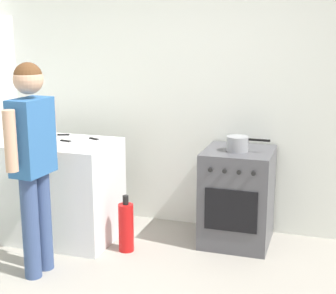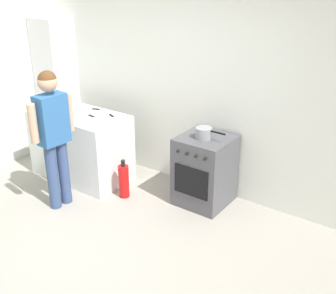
% 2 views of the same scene
% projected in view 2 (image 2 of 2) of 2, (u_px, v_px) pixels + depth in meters
% --- Properties ---
extents(ground_plane, '(8.00, 8.00, 0.00)m').
position_uv_depth(ground_plane, '(91.00, 257.00, 4.19)').
color(ground_plane, gray).
extents(back_wall, '(6.00, 0.10, 2.60)m').
position_uv_depth(back_wall, '(198.00, 87.00, 5.13)').
color(back_wall, silver).
rests_on(back_wall, ground).
extents(counter_unit, '(1.30, 0.70, 0.90)m').
position_uv_depth(counter_unit, '(81.00, 146.00, 5.63)').
color(counter_unit, silver).
rests_on(counter_unit, ground).
extents(oven_left, '(0.59, 0.62, 0.85)m').
position_uv_depth(oven_left, '(205.00, 170.00, 5.01)').
color(oven_left, '#4C4C51').
rests_on(oven_left, ground).
extents(pot, '(0.37, 0.19, 0.13)m').
position_uv_depth(pot, '(204.00, 133.00, 4.78)').
color(pot, gray).
rests_on(pot, oven_left).
extents(knife_chef, '(0.30, 0.15, 0.01)m').
position_uv_depth(knife_chef, '(115.00, 118.00, 5.29)').
color(knife_chef, silver).
rests_on(knife_chef, counter_unit).
extents(knife_paring, '(0.20, 0.10, 0.01)m').
position_uv_depth(knife_paring, '(94.00, 109.00, 5.61)').
color(knife_paring, silver).
rests_on(knife_paring, counter_unit).
extents(knife_utility, '(0.25, 0.08, 0.01)m').
position_uv_depth(knife_utility, '(94.00, 117.00, 5.31)').
color(knife_utility, silver).
rests_on(knife_utility, counter_unit).
extents(person, '(0.23, 0.57, 1.64)m').
position_uv_depth(person, '(53.00, 129.00, 4.72)').
color(person, '#384C7A').
rests_on(person, ground).
extents(fire_extinguisher, '(0.13, 0.13, 0.50)m').
position_uv_depth(fire_extinguisher, '(124.00, 181.00, 5.20)').
color(fire_extinguisher, red).
rests_on(fire_extinguisher, ground).
extents(larder_cabinet, '(0.48, 0.44, 2.00)m').
position_uv_depth(larder_cabinet, '(57.00, 87.00, 6.27)').
color(larder_cabinet, silver).
rests_on(larder_cabinet, ground).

